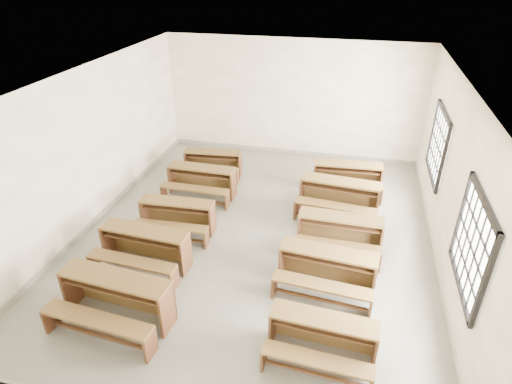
% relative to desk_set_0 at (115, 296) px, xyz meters
% --- Properties ---
extents(room, '(8.50, 8.50, 3.20)m').
position_rel_desk_set_0_xyz_m(room, '(1.66, 2.76, 1.68)').
color(room, slate).
rests_on(room, ground).
extents(desk_set_0, '(1.84, 1.06, 0.79)m').
position_rel_desk_set_0_xyz_m(desk_set_0, '(0.00, 0.00, 0.00)').
color(desk_set_0, brown).
rests_on(desk_set_0, ground).
extents(desk_set_1, '(1.70, 0.96, 0.74)m').
position_rel_desk_set_0_xyz_m(desk_set_1, '(-0.19, 1.34, -0.03)').
color(desk_set_1, brown).
rests_on(desk_set_1, ground).
extents(desk_set_2, '(1.55, 0.86, 0.68)m').
position_rel_desk_set_0_xyz_m(desk_set_2, '(-0.05, 2.53, -0.07)').
color(desk_set_2, brown).
rests_on(desk_set_2, ground).
extents(desk_set_3, '(1.60, 0.85, 0.72)m').
position_rel_desk_set_0_xyz_m(desk_set_3, '(-0.08, 4.07, -0.05)').
color(desk_set_3, brown).
rests_on(desk_set_3, ground).
extents(desk_set_4, '(1.52, 0.89, 0.66)m').
position_rel_desk_set_0_xyz_m(desk_set_4, '(-0.15, 5.14, -0.08)').
color(desk_set_4, brown).
rests_on(desk_set_4, ground).
extents(desk_set_5, '(1.55, 0.87, 0.68)m').
position_rel_desk_set_0_xyz_m(desk_set_5, '(3.18, 0.03, -0.07)').
color(desk_set_5, brown).
rests_on(desk_set_5, ground).
extents(desk_set_6, '(1.70, 0.99, 0.73)m').
position_rel_desk_set_0_xyz_m(desk_set_6, '(3.11, 1.50, -0.04)').
color(desk_set_6, brown).
rests_on(desk_set_6, ground).
extents(desk_set_7, '(1.61, 0.85, 0.72)m').
position_rel_desk_set_0_xyz_m(desk_set_7, '(3.24, 2.66, -0.05)').
color(desk_set_7, brown).
rests_on(desk_set_7, ground).
extents(desk_set_8, '(1.80, 1.05, 0.77)m').
position_rel_desk_set_0_xyz_m(desk_set_8, '(3.13, 4.02, -0.01)').
color(desk_set_8, brown).
rests_on(desk_set_8, ground).
extents(desk_set_9, '(1.65, 0.93, 0.72)m').
position_rel_desk_set_0_xyz_m(desk_set_9, '(3.26, 5.06, -0.04)').
color(desk_set_9, brown).
rests_on(desk_set_9, ground).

